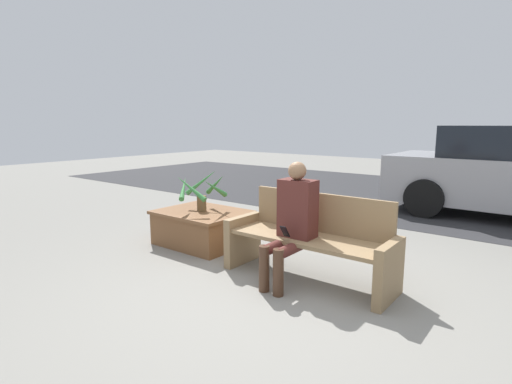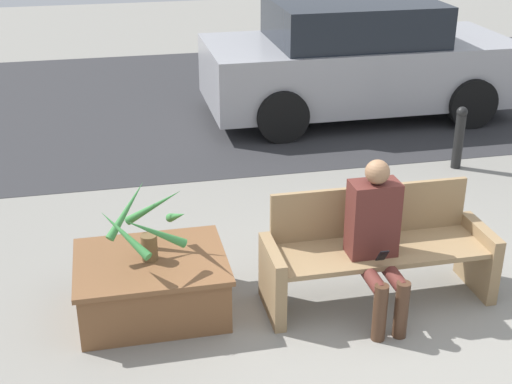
{
  "view_description": "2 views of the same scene",
  "coord_description": "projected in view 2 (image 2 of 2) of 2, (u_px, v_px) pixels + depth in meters",
  "views": [
    {
      "loc": [
        2.06,
        -2.9,
        1.61
      ],
      "look_at": [
        -0.9,
        0.91,
        0.77
      ],
      "focal_mm": 28.0,
      "sensor_mm": 36.0,
      "label": 1
    },
    {
      "loc": [
        -1.91,
        -3.99,
        3.14
      ],
      "look_at": [
        -0.85,
        0.9,
        0.87
      ],
      "focal_mm": 50.0,
      "sensor_mm": 36.0,
      "label": 2
    }
  ],
  "objects": [
    {
      "name": "road_surface",
      "position": [
        236.0,
        98.0,
        10.71
      ],
      "size": [
        20.0,
        6.0,
        0.01
      ],
      "primitive_type": "cube",
      "color": "#2D2D30",
      "rests_on": "ground_plane"
    },
    {
      "name": "potted_plant",
      "position": [
        148.0,
        225.0,
        5.26
      ],
      "size": [
        0.66,
        0.69,
        0.55
      ],
      "color": "brown",
      "rests_on": "planter_box"
    },
    {
      "name": "bollard_post",
      "position": [
        459.0,
        136.0,
        8.07
      ],
      "size": [
        0.12,
        0.12,
        0.73
      ],
      "color": "black",
      "rests_on": "ground_plane"
    },
    {
      "name": "bench",
      "position": [
        377.0,
        250.0,
        5.59
      ],
      "size": [
        1.8,
        0.57,
        0.88
      ],
      "color": "#8C704C",
      "rests_on": "ground_plane"
    },
    {
      "name": "ground_plane",
      "position": [
        395.0,
        339.0,
        5.22
      ],
      "size": [
        30.0,
        30.0,
        0.0
      ],
      "primitive_type": "plane",
      "color": "gray"
    },
    {
      "name": "person_seated",
      "position": [
        377.0,
        235.0,
        5.29
      ],
      "size": [
        0.37,
        0.62,
        1.23
      ],
      "color": "#51231E",
      "rests_on": "ground_plane"
    },
    {
      "name": "planter_box",
      "position": [
        152.0,
        283.0,
        5.46
      ],
      "size": [
        1.14,
        0.91,
        0.46
      ],
      "color": "brown",
      "rests_on": "ground_plane"
    },
    {
      "name": "parked_car",
      "position": [
        356.0,
        60.0,
        9.73
      ],
      "size": [
        4.15,
        1.98,
        1.57
      ],
      "color": "#99999E",
      "rests_on": "ground_plane"
    }
  ]
}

